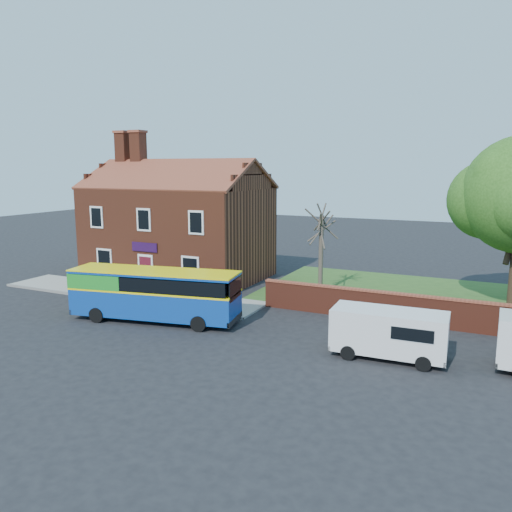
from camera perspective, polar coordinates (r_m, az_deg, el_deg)
The scene contains 9 objects.
ground at distance 24.33m, azimuth -10.05°, elevation -9.14°, with size 120.00×120.00×0.00m, color black.
pavement at distance 32.81m, azimuth -14.26°, elevation -4.16°, with size 18.00×3.50×0.12m, color gray.
kerb at distance 31.52m, azimuth -16.28°, elevation -4.81°, with size 18.00×0.15×0.14m, color slate.
grass_strip at distance 32.62m, azimuth 23.81°, elevation -4.87°, with size 26.00×12.00×0.04m, color #426B28.
shop_building at distance 36.73m, azimuth -8.81°, elevation 2.86°, with size 12.30×8.13×10.50m.
boundary_wall at distance 26.62m, azimuth 23.50°, elevation -6.33°, with size 22.00×0.38×1.60m.
bus at distance 26.68m, azimuth -12.05°, elevation -4.04°, with size 9.14×3.81×2.71m.
van_near at distance 21.88m, azimuth 14.98°, elevation -8.36°, with size 4.76×2.11×2.06m.
bare_tree at distance 31.61m, azimuth 7.44°, elevation 0.64°, with size 2.06×2.45×5.49m.
Camera 1 is at (13.47, -18.64, 7.94)m, focal length 35.00 mm.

